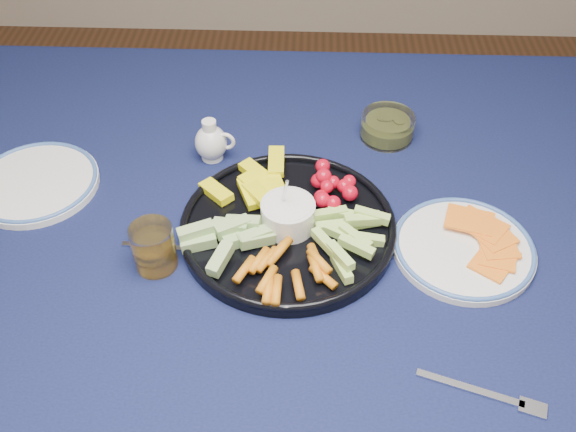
{
  "coord_description": "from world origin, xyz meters",
  "views": [
    {
      "loc": [
        -0.05,
        -0.83,
        1.54
      ],
      "look_at": [
        -0.08,
        -0.07,
        0.78
      ],
      "focal_mm": 40.0,
      "sensor_mm": 36.0,
      "label": 1
    }
  ],
  "objects_px": {
    "creamer_pitcher": "(211,142)",
    "pickle_bowl": "(387,127)",
    "crudite_platter": "(287,224)",
    "juice_tumbler": "(154,249)",
    "cheese_plate": "(464,247)",
    "side_plate_extra": "(36,183)",
    "dining_table": "(330,241)"
  },
  "relations": [
    {
      "from": "crudite_platter",
      "to": "cheese_plate",
      "type": "bearing_deg",
      "value": -6.35
    },
    {
      "from": "dining_table",
      "to": "cheese_plate",
      "type": "relative_size",
      "value": 7.13
    },
    {
      "from": "juice_tumbler",
      "to": "pickle_bowl",
      "type": "bearing_deg",
      "value": 41.77
    },
    {
      "from": "dining_table",
      "to": "pickle_bowl",
      "type": "distance_m",
      "value": 0.26
    },
    {
      "from": "creamer_pitcher",
      "to": "juice_tumbler",
      "type": "height_order",
      "value": "creamer_pitcher"
    },
    {
      "from": "side_plate_extra",
      "to": "juice_tumbler",
      "type": "bearing_deg",
      "value": -35.09
    },
    {
      "from": "cheese_plate",
      "to": "side_plate_extra",
      "type": "distance_m",
      "value": 0.77
    },
    {
      "from": "side_plate_extra",
      "to": "crudite_platter",
      "type": "bearing_deg",
      "value": -12.22
    },
    {
      "from": "crudite_platter",
      "to": "pickle_bowl",
      "type": "height_order",
      "value": "crudite_platter"
    },
    {
      "from": "pickle_bowl",
      "to": "cheese_plate",
      "type": "bearing_deg",
      "value": -71.14
    },
    {
      "from": "creamer_pitcher",
      "to": "side_plate_extra",
      "type": "height_order",
      "value": "creamer_pitcher"
    },
    {
      "from": "creamer_pitcher",
      "to": "juice_tumbler",
      "type": "distance_m",
      "value": 0.28
    },
    {
      "from": "pickle_bowl",
      "to": "juice_tumbler",
      "type": "relative_size",
      "value": 1.3
    },
    {
      "from": "cheese_plate",
      "to": "juice_tumbler",
      "type": "relative_size",
      "value": 2.86
    },
    {
      "from": "cheese_plate",
      "to": "crudite_platter",
      "type": "bearing_deg",
      "value": 173.65
    },
    {
      "from": "crudite_platter",
      "to": "side_plate_extra",
      "type": "xyz_separation_m",
      "value": [
        -0.46,
        0.1,
        -0.01
      ]
    },
    {
      "from": "creamer_pitcher",
      "to": "side_plate_extra",
      "type": "relative_size",
      "value": 0.38
    },
    {
      "from": "crudite_platter",
      "to": "pickle_bowl",
      "type": "relative_size",
      "value": 3.47
    },
    {
      "from": "creamer_pitcher",
      "to": "pickle_bowl",
      "type": "height_order",
      "value": "creamer_pitcher"
    },
    {
      "from": "juice_tumbler",
      "to": "cheese_plate",
      "type": "bearing_deg",
      "value": 5.3
    },
    {
      "from": "creamer_pitcher",
      "to": "pickle_bowl",
      "type": "relative_size",
      "value": 0.81
    },
    {
      "from": "crudite_platter",
      "to": "cheese_plate",
      "type": "relative_size",
      "value": 1.57
    },
    {
      "from": "pickle_bowl",
      "to": "juice_tumbler",
      "type": "height_order",
      "value": "juice_tumbler"
    },
    {
      "from": "pickle_bowl",
      "to": "cheese_plate",
      "type": "distance_m",
      "value": 0.33
    },
    {
      "from": "crudite_platter",
      "to": "cheese_plate",
      "type": "distance_m",
      "value": 0.3
    },
    {
      "from": "cheese_plate",
      "to": "side_plate_extra",
      "type": "xyz_separation_m",
      "value": [
        -0.76,
        0.13,
        -0.0
      ]
    },
    {
      "from": "creamer_pitcher",
      "to": "cheese_plate",
      "type": "height_order",
      "value": "creamer_pitcher"
    },
    {
      "from": "cheese_plate",
      "to": "juice_tumbler",
      "type": "xyz_separation_m",
      "value": [
        -0.5,
        -0.05,
        0.02
      ]
    },
    {
      "from": "crudite_platter",
      "to": "creamer_pitcher",
      "type": "distance_m",
      "value": 0.25
    },
    {
      "from": "cheese_plate",
      "to": "juice_tumbler",
      "type": "distance_m",
      "value": 0.51
    },
    {
      "from": "crudite_platter",
      "to": "juice_tumbler",
      "type": "relative_size",
      "value": 4.5
    },
    {
      "from": "dining_table",
      "to": "creamer_pitcher",
      "type": "xyz_separation_m",
      "value": [
        -0.23,
        0.13,
        0.12
      ]
    }
  ]
}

